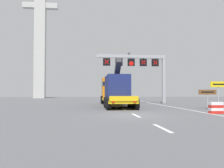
# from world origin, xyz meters

# --- Properties ---
(ground) EXTENTS (112.00, 112.00, 0.00)m
(ground) POSITION_xyz_m (0.00, 0.00, 0.00)
(ground) COLOR #5B5B60
(lane_markings) EXTENTS (0.20, 43.07, 0.01)m
(lane_markings) POSITION_xyz_m (0.21, 14.23, 0.01)
(lane_markings) COLOR silver
(lane_markings) RESTS_ON ground
(edge_line_right) EXTENTS (0.20, 63.00, 0.01)m
(edge_line_right) POSITION_xyz_m (6.20, 12.00, 0.01)
(edge_line_right) COLOR silver
(edge_line_right) RESTS_ON ground
(overhead_lane_gantry) EXTENTS (10.09, 0.90, 7.22)m
(overhead_lane_gantry) POSITION_xyz_m (4.17, 15.26, 5.53)
(overhead_lane_gantry) COLOR #9EA0A5
(overhead_lane_gantry) RESTS_ON ground
(heavy_haul_truck_yellow) EXTENTS (3.14, 14.09, 5.30)m
(heavy_haul_truck_yellow) POSITION_xyz_m (0.12, 12.09, 1.99)
(heavy_haul_truck_yellow) COLOR yellow
(heavy_haul_truck_yellow) RESTS_ON ground
(exit_sign_yellow) EXTENTS (1.57, 0.15, 2.64)m
(exit_sign_yellow) POSITION_xyz_m (8.60, 3.18, 2.02)
(exit_sign_yellow) COLOR #9EA0A5
(exit_sign_yellow) RESTS_ON ground
(tourist_info_sign_brown) EXTENTS (1.85, 0.15, 1.91)m
(tourist_info_sign_brown) POSITION_xyz_m (8.62, 5.13, 1.49)
(tourist_info_sign_brown) COLOR #9EA0A5
(tourist_info_sign_brown) RESTS_ON ground
(crash_barrier_striped) EXTENTS (1.01, 0.52, 0.90)m
(crash_barrier_striped) POSITION_xyz_m (6.74, 0.49, 0.45)
(crash_barrier_striped) COLOR red
(crash_barrier_striped) RESTS_ON ground
(bridge_pylon_distant) EXTENTS (9.00, 2.00, 39.21)m
(bridge_pylon_distant) POSITION_xyz_m (-15.54, 45.08, 20.00)
(bridge_pylon_distant) COLOR #B7B7B2
(bridge_pylon_distant) RESTS_ON ground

